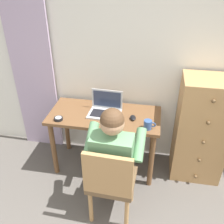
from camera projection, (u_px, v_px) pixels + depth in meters
The scene contains 10 objects.
wall_back at pixel (161, 60), 2.70m from camera, with size 4.80×0.05×2.50m, color silver.
curtain_panel at pixel (32, 69), 2.95m from camera, with size 0.50×0.03×2.15m, color #B29EBC.
desk at pixel (105, 123), 2.82m from camera, with size 1.20×0.56×0.73m.
dresser at pixel (201, 130), 2.74m from camera, with size 0.53×0.45×1.19m.
chair at pixel (111, 181), 2.28m from camera, with size 0.44×0.42×0.87m.
person_seated at pixel (115, 152), 2.33m from camera, with size 0.54×0.60×1.19m.
laptop at pixel (105, 109), 2.76m from camera, with size 0.35×0.27×0.24m.
computer_mouse at pixel (133, 118), 2.67m from camera, with size 0.06×0.10×0.03m, color black.
desk_clock at pixel (58, 119), 2.66m from camera, with size 0.09×0.09×0.03m.
coffee_mug at pixel (148, 125), 2.51m from camera, with size 0.12×0.08×0.09m.
Camera 1 is at (-0.05, -0.43, 2.20)m, focal length 40.99 mm.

